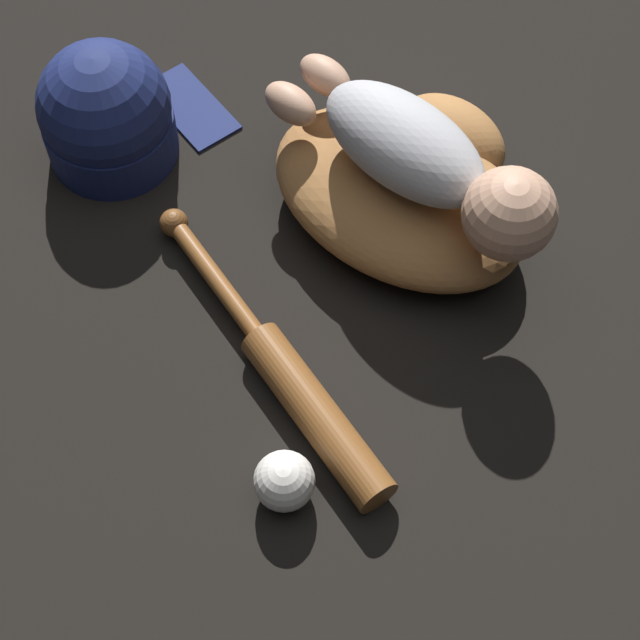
{
  "coord_description": "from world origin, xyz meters",
  "views": [
    {
      "loc": [
        0.48,
        -0.63,
        1.13
      ],
      "look_at": [
        0.05,
        -0.2,
        0.08
      ],
      "focal_mm": 60.0,
      "sensor_mm": 36.0,
      "label": 1
    }
  ],
  "objects_px": {
    "baseball_glove": "(408,186)",
    "baseball": "(284,481)",
    "baby_figure": "(428,160)",
    "baseball_bat": "(293,383)",
    "baseball_cap": "(107,114)"
  },
  "relations": [
    {
      "from": "baseball_glove",
      "to": "baseball_cap",
      "type": "xyz_separation_m",
      "value": [
        -0.34,
        -0.2,
        0.02
      ]
    },
    {
      "from": "baby_figure",
      "to": "baseball_bat",
      "type": "xyz_separation_m",
      "value": [
        0.05,
        -0.27,
        -0.13
      ]
    },
    {
      "from": "baby_figure",
      "to": "baseball",
      "type": "xyz_separation_m",
      "value": [
        0.13,
        -0.36,
        -0.12
      ]
    },
    {
      "from": "baby_figure",
      "to": "baseball_cap",
      "type": "height_order",
      "value": "baby_figure"
    },
    {
      "from": "baby_figure",
      "to": "baseball_bat",
      "type": "distance_m",
      "value": 0.3
    },
    {
      "from": "baseball_glove",
      "to": "baseball",
      "type": "relative_size",
      "value": 5.47
    },
    {
      "from": "baseball",
      "to": "baseball_cap",
      "type": "relative_size",
      "value": 0.27
    },
    {
      "from": "baseball_cap",
      "to": "baseball",
      "type": "bearing_deg",
      "value": -19.13
    },
    {
      "from": "baseball_glove",
      "to": "baseball",
      "type": "height_order",
      "value": "baseball_glove"
    },
    {
      "from": "baseball_glove",
      "to": "baseball",
      "type": "bearing_deg",
      "value": -65.97
    },
    {
      "from": "baseball_bat",
      "to": "baseball_cap",
      "type": "height_order",
      "value": "baseball_cap"
    },
    {
      "from": "baby_figure",
      "to": "baseball_bat",
      "type": "relative_size",
      "value": 0.88
    },
    {
      "from": "baby_figure",
      "to": "baseball",
      "type": "distance_m",
      "value": 0.4
    },
    {
      "from": "baseball_glove",
      "to": "baseball_cap",
      "type": "bearing_deg",
      "value": -149.6
    },
    {
      "from": "baby_figure",
      "to": "baseball_cap",
      "type": "relative_size",
      "value": 1.6
    }
  ]
}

